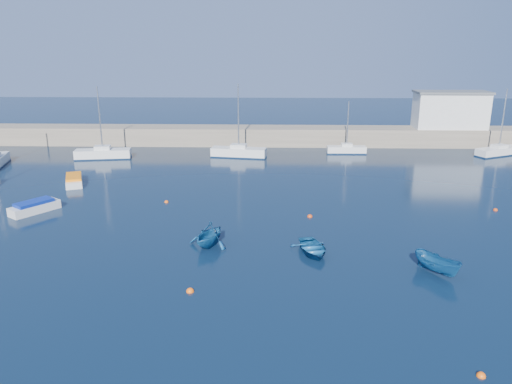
{
  "coord_description": "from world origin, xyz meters",
  "views": [
    {
      "loc": [
        3.96,
        -27.02,
        14.74
      ],
      "look_at": [
        2.73,
        16.31,
        1.6
      ],
      "focal_mm": 35.0,
      "sensor_mm": 36.0,
      "label": 1
    }
  ],
  "objects_px": {
    "sailboat_5": "(103,153)",
    "sailboat_7": "(346,149)",
    "harbor_office": "(450,111)",
    "dinghy_left": "(209,234)",
    "motorboat_1": "(34,207)",
    "sailboat_8": "(499,151)",
    "dinghy_right": "(437,264)",
    "motorboat_2": "(74,180)",
    "dinghy_center": "(312,248)",
    "sailboat_6": "(239,152)"
  },
  "relations": [
    {
      "from": "sailboat_6",
      "to": "dinghy_center",
      "type": "bearing_deg",
      "value": -158.41
    },
    {
      "from": "sailboat_8",
      "to": "dinghy_center",
      "type": "distance_m",
      "value": 43.19
    },
    {
      "from": "sailboat_8",
      "to": "motorboat_2",
      "type": "height_order",
      "value": "sailboat_8"
    },
    {
      "from": "harbor_office",
      "to": "dinghy_right",
      "type": "distance_m",
      "value": 45.47
    },
    {
      "from": "sailboat_8",
      "to": "dinghy_left",
      "type": "relative_size",
      "value": 2.51
    },
    {
      "from": "sailboat_7",
      "to": "motorboat_1",
      "type": "distance_m",
      "value": 40.49
    },
    {
      "from": "harbor_office",
      "to": "dinghy_left",
      "type": "xyz_separation_m",
      "value": [
        -30.53,
        -38.46,
        -4.18
      ]
    },
    {
      "from": "harbor_office",
      "to": "sailboat_7",
      "type": "height_order",
      "value": "harbor_office"
    },
    {
      "from": "harbor_office",
      "to": "sailboat_7",
      "type": "xyz_separation_m",
      "value": [
        -15.57,
        -5.84,
        -4.54
      ]
    },
    {
      "from": "motorboat_1",
      "to": "dinghy_right",
      "type": "xyz_separation_m",
      "value": [
        32.16,
        -11.49,
        0.17
      ]
    },
    {
      "from": "sailboat_5",
      "to": "dinghy_left",
      "type": "xyz_separation_m",
      "value": [
        17.31,
        -28.59,
        0.24
      ]
    },
    {
      "from": "sailboat_6",
      "to": "motorboat_2",
      "type": "distance_m",
      "value": 21.69
    },
    {
      "from": "dinghy_center",
      "to": "sailboat_7",
      "type": "bearing_deg",
      "value": 64.82
    },
    {
      "from": "harbor_office",
      "to": "sailboat_8",
      "type": "bearing_deg",
      "value": -53.7
    },
    {
      "from": "harbor_office",
      "to": "sailboat_5",
      "type": "relative_size",
      "value": 1.07
    },
    {
      "from": "motorboat_2",
      "to": "dinghy_center",
      "type": "height_order",
      "value": "motorboat_2"
    },
    {
      "from": "harbor_office",
      "to": "motorboat_1",
      "type": "bearing_deg",
      "value": -146.48
    },
    {
      "from": "sailboat_7",
      "to": "dinghy_center",
      "type": "relative_size",
      "value": 1.87
    },
    {
      "from": "dinghy_center",
      "to": "motorboat_1",
      "type": "bearing_deg",
      "value": 147.9
    },
    {
      "from": "sailboat_5",
      "to": "sailboat_8",
      "type": "bearing_deg",
      "value": -94.95
    },
    {
      "from": "dinghy_center",
      "to": "dinghy_right",
      "type": "height_order",
      "value": "dinghy_right"
    },
    {
      "from": "dinghy_center",
      "to": "dinghy_left",
      "type": "distance_m",
      "value": 7.73
    },
    {
      "from": "sailboat_8",
      "to": "dinghy_right",
      "type": "bearing_deg",
      "value": 125.59
    },
    {
      "from": "harbor_office",
      "to": "sailboat_5",
      "type": "distance_m",
      "value": 49.05
    },
    {
      "from": "sailboat_8",
      "to": "dinghy_right",
      "type": "relative_size",
      "value": 2.55
    },
    {
      "from": "sailboat_7",
      "to": "sailboat_8",
      "type": "height_order",
      "value": "sailboat_8"
    },
    {
      "from": "motorboat_2",
      "to": "sailboat_7",
      "type": "bearing_deg",
      "value": 6.33
    },
    {
      "from": "sailboat_6",
      "to": "sailboat_7",
      "type": "xyz_separation_m",
      "value": [
        14.59,
        2.55,
        -0.12
      ]
    },
    {
      "from": "sailboat_5",
      "to": "sailboat_6",
      "type": "bearing_deg",
      "value": -93.91
    },
    {
      "from": "sailboat_5",
      "to": "dinghy_center",
      "type": "xyz_separation_m",
      "value": [
        24.94,
        -29.76,
        -0.29
      ]
    },
    {
      "from": "harbor_office",
      "to": "sailboat_6",
      "type": "bearing_deg",
      "value": -164.45
    },
    {
      "from": "sailboat_5",
      "to": "motorboat_2",
      "type": "xyz_separation_m",
      "value": [
        0.75,
        -12.08,
        -0.23
      ]
    },
    {
      "from": "sailboat_8",
      "to": "dinghy_left",
      "type": "distance_m",
      "value": 47.63
    },
    {
      "from": "sailboat_7",
      "to": "dinghy_center",
      "type": "distance_m",
      "value": 34.58
    },
    {
      "from": "dinghy_right",
      "to": "motorboat_2",
      "type": "bearing_deg",
      "value": 110.4
    },
    {
      "from": "sailboat_8",
      "to": "motorboat_1",
      "type": "relative_size",
      "value": 2.01
    },
    {
      "from": "dinghy_left",
      "to": "sailboat_6",
      "type": "bearing_deg",
      "value": 112.74
    },
    {
      "from": "sailboat_5",
      "to": "sailboat_7",
      "type": "bearing_deg",
      "value": -91.57
    },
    {
      "from": "dinghy_right",
      "to": "sailboat_5",
      "type": "bearing_deg",
      "value": 98.31
    },
    {
      "from": "sailboat_8",
      "to": "dinghy_center",
      "type": "relative_size",
      "value": 2.34
    },
    {
      "from": "sailboat_7",
      "to": "sailboat_5",
      "type": "bearing_deg",
      "value": 96.66
    },
    {
      "from": "sailboat_5",
      "to": "sailboat_6",
      "type": "distance_m",
      "value": 17.75
    },
    {
      "from": "sailboat_8",
      "to": "motorboat_1",
      "type": "xyz_separation_m",
      "value": [
        -51.85,
        -24.78,
        -0.09
      ]
    },
    {
      "from": "sailboat_8",
      "to": "motorboat_2",
      "type": "relative_size",
      "value": 1.8
    },
    {
      "from": "sailboat_5",
      "to": "dinghy_right",
      "type": "bearing_deg",
      "value": -143.64
    },
    {
      "from": "sailboat_6",
      "to": "sailboat_8",
      "type": "bearing_deg",
      "value": -78.26
    },
    {
      "from": "sailboat_5",
      "to": "sailboat_8",
      "type": "relative_size",
      "value": 1.06
    },
    {
      "from": "dinghy_left",
      "to": "motorboat_1",
      "type": "bearing_deg",
      "value": 179.86
    },
    {
      "from": "dinghy_center",
      "to": "dinghy_right",
      "type": "relative_size",
      "value": 1.09
    },
    {
      "from": "sailboat_5",
      "to": "motorboat_1",
      "type": "distance_m",
      "value": 21.36
    }
  ]
}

